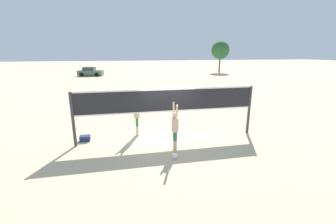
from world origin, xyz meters
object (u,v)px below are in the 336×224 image
at_px(volleyball_net, 168,104).
at_px(player_spiker, 175,126).
at_px(parked_car_near, 90,72).
at_px(player_blocker, 137,112).
at_px(tree_left_cluster, 220,50).
at_px(gear_bag, 85,138).
at_px(volleyball, 175,156).

relative_size(volleyball_net, player_spiker, 4.15).
height_order(volleyball_net, parked_car_near, volleyball_net).
bearing_deg(player_blocker, tree_left_cluster, 149.67).
relative_size(player_blocker, parked_car_near, 0.52).
bearing_deg(gear_bag, parked_car_near, 96.04).
xyz_separation_m(volleyball_net, volleyball, (-0.17, -2.05, -1.55)).
bearing_deg(player_blocker, volleyball_net, 60.83).
xyz_separation_m(volleyball_net, player_blocker, (-1.37, 0.77, -0.49)).
bearing_deg(parked_car_near, volleyball, -67.43).
distance_m(volleyball_net, parked_car_near, 31.79).
xyz_separation_m(player_blocker, gear_bag, (-2.42, -0.22, -1.05)).
bearing_deg(gear_bag, player_blocker, 5.17).
xyz_separation_m(player_blocker, volleyball, (1.20, -2.81, -1.06)).
height_order(player_spiker, tree_left_cluster, tree_left_cluster).
xyz_separation_m(player_spiker, volleyball, (-0.19, -0.75, -0.94)).
distance_m(parked_car_near, tree_left_cluster, 25.03).
bearing_deg(player_blocker, volleyball, 23.15).
height_order(volleyball, tree_left_cluster, tree_left_cluster).
height_order(player_blocker, gear_bag, player_blocker).
height_order(volleyball, gear_bag, gear_bag).
distance_m(volleyball_net, player_blocker, 1.65).
height_order(player_blocker, tree_left_cluster, tree_left_cluster).
bearing_deg(volleyball_net, player_spiker, -89.21).
height_order(player_blocker, parked_car_near, player_blocker).
bearing_deg(tree_left_cluster, player_blocker, -120.33).
xyz_separation_m(volleyball, tree_left_cluster, (17.81, 35.32, 4.19)).
height_order(player_blocker, volleyball, player_blocker).
bearing_deg(parked_car_near, player_spiker, -66.85).
distance_m(volleyball_net, volleyball, 2.57).
height_order(gear_bag, parked_car_near, parked_car_near).
relative_size(volleyball_net, tree_left_cluster, 1.37).
relative_size(player_spiker, gear_bag, 4.53).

